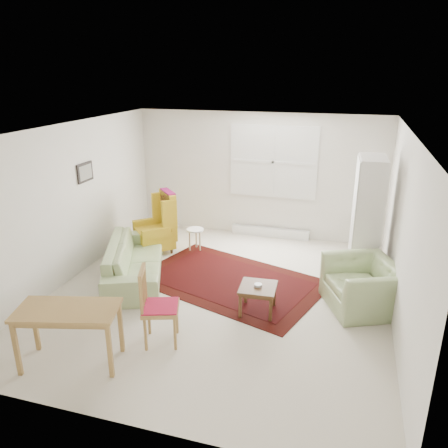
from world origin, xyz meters
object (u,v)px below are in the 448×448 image
(coffee_table, at_px, (258,299))
(cabinet, at_px, (367,218))
(sofa, at_px, (135,253))
(wingback_chair, at_px, (154,222))
(armchair, at_px, (364,281))
(desk_chair, at_px, (161,306))
(desk, at_px, (70,336))
(stool, at_px, (195,239))

(coffee_table, bearing_deg, cabinet, 49.81)
(sofa, xyz_separation_m, wingback_chair, (-0.17, 1.10, 0.15))
(armchair, distance_m, cabinet, 1.26)
(wingback_chair, distance_m, cabinet, 3.79)
(coffee_table, xyz_separation_m, cabinet, (1.42, 1.68, 0.79))
(armchair, height_order, desk_chair, desk_chair)
(cabinet, bearing_deg, wingback_chair, 178.19)
(desk_chair, bearing_deg, cabinet, -60.48)
(wingback_chair, xyz_separation_m, desk_chair, (1.33, -2.66, -0.07))
(coffee_table, relative_size, desk_chair, 0.50)
(sofa, height_order, desk_chair, desk_chair)
(coffee_table, height_order, desk, desk)
(coffee_table, distance_m, stool, 2.49)
(desk, xyz_separation_m, desk_chair, (0.83, 0.69, 0.15))
(desk_chair, bearing_deg, armchair, -75.34)
(sofa, xyz_separation_m, desk, (0.33, -2.25, -0.07))
(stool, bearing_deg, desk_chair, -78.19)
(cabinet, bearing_deg, armchair, -92.62)
(armchair, bearing_deg, desk_chair, -80.68)
(wingback_chair, distance_m, desk, 3.40)
(armchair, bearing_deg, sofa, -113.45)
(armchair, distance_m, wingback_chair, 3.91)
(stool, xyz_separation_m, cabinet, (3.04, -0.21, 0.78))
(stool, xyz_separation_m, desk, (-0.22, -3.62, 0.15))
(armchair, bearing_deg, stool, -137.70)
(armchair, bearing_deg, coffee_table, -92.53)
(wingback_chair, xyz_separation_m, stool, (0.72, 0.27, -0.36))
(sofa, relative_size, cabinet, 1.07)
(armchair, distance_m, desk_chair, 2.91)
(stool, bearing_deg, cabinet, -4.02)
(sofa, bearing_deg, desk, 166.10)
(stool, distance_m, cabinet, 3.15)
(wingback_chair, bearing_deg, cabinet, 48.03)
(stool, bearing_deg, coffee_table, -49.34)
(stool, xyz_separation_m, desk_chair, (0.61, -2.93, 0.29))
(armchair, xyz_separation_m, desk_chair, (-2.43, -1.60, 0.09))
(cabinet, height_order, desk_chair, cabinet)
(desk, bearing_deg, stool, 86.53)
(sofa, distance_m, cabinet, 3.82)
(desk, bearing_deg, wingback_chair, 98.50)
(wingback_chair, height_order, stool, wingback_chair)
(desk, distance_m, desk_chair, 1.09)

